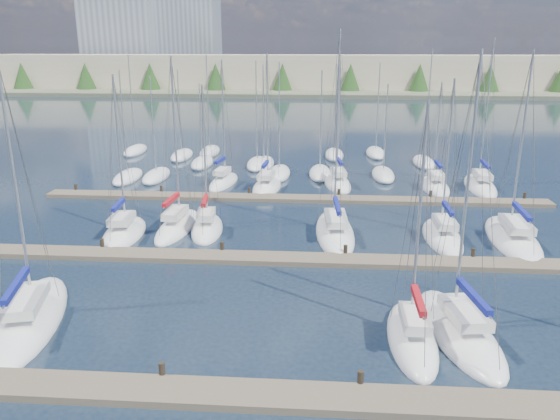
# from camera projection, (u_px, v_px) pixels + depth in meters

# --- Properties ---
(ground) EXTENTS (400.00, 400.00, 0.00)m
(ground) POSITION_uv_depth(u_px,v_px,m) (304.00, 141.00, 76.42)
(ground) COLOR #1D2B3B
(ground) RESTS_ON ground
(dock_near) EXTENTS (44.00, 1.93, 1.10)m
(dock_near) POSITION_uv_depth(u_px,v_px,m) (258.00, 396.00, 21.10)
(dock_near) COLOR #6B5E4C
(dock_near) RESTS_ON ground
(dock_mid) EXTENTS (44.00, 1.93, 1.10)m
(dock_mid) POSITION_uv_depth(u_px,v_px,m) (282.00, 259.00, 34.45)
(dock_mid) COLOR #6B5E4C
(dock_mid) RESTS_ON ground
(dock_far) EXTENTS (44.00, 1.93, 1.10)m
(dock_far) POSITION_uv_depth(u_px,v_px,m) (293.00, 198.00, 47.79)
(dock_far) COLOR #6B5E4C
(dock_far) RESTS_ON ground
(sailboat_k) EXTENTS (3.17, 10.05, 14.86)m
(sailboat_k) POSITION_uv_depth(u_px,v_px,m) (335.00, 232.00, 39.27)
(sailboat_k) COLOR white
(sailboat_k) RESTS_ON ground
(sailboat_j) EXTENTS (2.98, 6.66, 11.21)m
(sailboat_j) POSITION_uv_depth(u_px,v_px,m) (207.00, 228.00, 40.01)
(sailboat_j) COLOR white
(sailboat_j) RESTS_ON ground
(sailboat_o) EXTENTS (2.96, 7.02, 13.07)m
(sailboat_o) POSITION_uv_depth(u_px,v_px,m) (267.00, 186.00, 51.65)
(sailboat_o) COLOR white
(sailboat_o) RESTS_ON ground
(sailboat_q) EXTENTS (2.52, 7.10, 10.57)m
(sailboat_q) POSITION_uv_depth(u_px,v_px,m) (435.00, 186.00, 51.66)
(sailboat_q) COLOR white
(sailboat_q) RESTS_ON ground
(sailboat_d) EXTENTS (2.31, 7.02, 11.71)m
(sailboat_d) POSITION_uv_depth(u_px,v_px,m) (412.00, 338.00, 25.18)
(sailboat_d) COLOR white
(sailboat_d) RESTS_ON ground
(sailboat_i) EXTENTS (2.74, 8.07, 13.12)m
(sailboat_i) POSITION_uv_depth(u_px,v_px,m) (177.00, 226.00, 40.44)
(sailboat_i) COLOR white
(sailboat_i) RESTS_ON ground
(sailboat_p) EXTENTS (3.22, 7.43, 12.42)m
(sailboat_p) POSITION_uv_depth(u_px,v_px,m) (337.00, 183.00, 52.90)
(sailboat_p) COLOR white
(sailboat_p) RESTS_ON ground
(sailboat_r) EXTENTS (3.26, 9.02, 14.39)m
(sailboat_r) POSITION_uv_depth(u_px,v_px,m) (480.00, 186.00, 51.95)
(sailboat_r) COLOR white
(sailboat_r) RESTS_ON ground
(sailboat_h) EXTENTS (3.22, 7.16, 11.94)m
(sailboat_h) POSITION_uv_depth(u_px,v_px,m) (124.00, 233.00, 39.07)
(sailboat_h) COLOR white
(sailboat_h) RESTS_ON ground
(sailboat_b) EXTENTS (5.39, 10.31, 13.38)m
(sailboat_b) POSITION_uv_depth(u_px,v_px,m) (30.00, 318.00, 27.01)
(sailboat_b) COLOR white
(sailboat_b) RESTS_ON ground
(sailboat_l) EXTENTS (2.63, 7.67, 11.74)m
(sailboat_l) POSITION_uv_depth(u_px,v_px,m) (442.00, 236.00, 38.35)
(sailboat_l) COLOR white
(sailboat_l) RESTS_ON ground
(sailboat_m) EXTENTS (3.77, 10.11, 13.58)m
(sailboat_m) POSITION_uv_depth(u_px,v_px,m) (513.00, 238.00, 38.00)
(sailboat_m) COLOR white
(sailboat_m) RESTS_ON ground
(sailboat_n) EXTENTS (2.97, 6.97, 12.48)m
(sailboat_n) POSITION_uv_depth(u_px,v_px,m) (223.00, 182.00, 53.23)
(sailboat_n) COLOR white
(sailboat_n) RESTS_ON ground
(sailboat_e) EXTENTS (3.97, 8.98, 13.74)m
(sailboat_e) POSITION_uv_depth(u_px,v_px,m) (459.00, 331.00, 25.81)
(sailboat_e) COLOR white
(sailboat_e) RESTS_ON ground
(distant_boats) EXTENTS (36.93, 20.75, 13.30)m
(distant_boats) POSITION_uv_depth(u_px,v_px,m) (261.00, 163.00, 61.16)
(distant_boats) COLOR #9EA0A5
(distant_boats) RESTS_ON ground
(shoreline) EXTENTS (400.00, 60.00, 38.00)m
(shoreline) POSITION_uv_depth(u_px,v_px,m) (268.00, 63.00, 160.73)
(shoreline) COLOR #666B51
(shoreline) RESTS_ON ground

